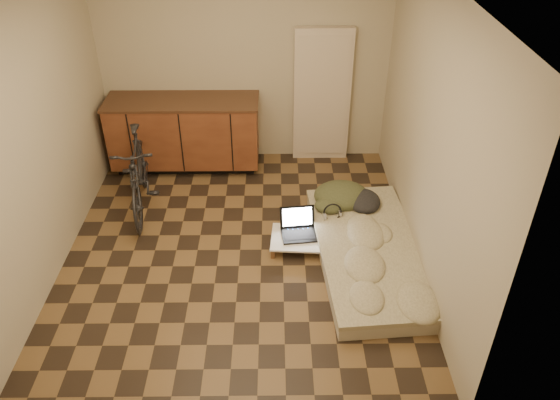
{
  "coord_description": "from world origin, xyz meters",
  "views": [
    {
      "loc": [
        0.37,
        -4.35,
        3.58
      ],
      "look_at": [
        0.41,
        0.1,
        0.55
      ],
      "focal_mm": 35.0,
      "sensor_mm": 36.0,
      "label": 1
    }
  ],
  "objects_px": {
    "futon": "(369,252)",
    "laptop": "(299,229)",
    "bicycle": "(138,169)",
    "lap_desk": "(306,239)"
  },
  "relations": [
    {
      "from": "futon",
      "to": "lap_desk",
      "type": "distance_m",
      "value": 0.66
    },
    {
      "from": "bicycle",
      "to": "lap_desk",
      "type": "height_order",
      "value": "bicycle"
    },
    {
      "from": "bicycle",
      "to": "futon",
      "type": "bearing_deg",
      "value": -29.25
    },
    {
      "from": "bicycle",
      "to": "lap_desk",
      "type": "xyz_separation_m",
      "value": [
        1.82,
        -0.75,
        -0.39
      ]
    },
    {
      "from": "futon",
      "to": "laptop",
      "type": "xyz_separation_m",
      "value": [
        -0.7,
        0.28,
        0.08
      ]
    },
    {
      "from": "bicycle",
      "to": "lap_desk",
      "type": "distance_m",
      "value": 2.01
    },
    {
      "from": "futon",
      "to": "lap_desk",
      "type": "xyz_separation_m",
      "value": [
        -0.62,
        0.21,
        0.01
      ]
    },
    {
      "from": "futon",
      "to": "laptop",
      "type": "distance_m",
      "value": 0.76
    },
    {
      "from": "bicycle",
      "to": "laptop",
      "type": "xyz_separation_m",
      "value": [
        1.75,
        -0.67,
        -0.33
      ]
    },
    {
      "from": "lap_desk",
      "to": "laptop",
      "type": "relative_size",
      "value": 1.87
    }
  ]
}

